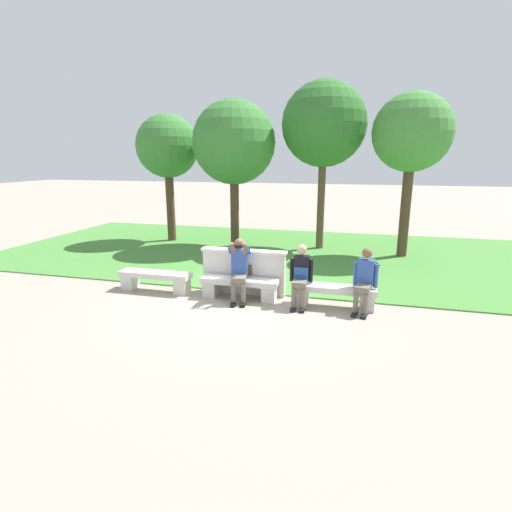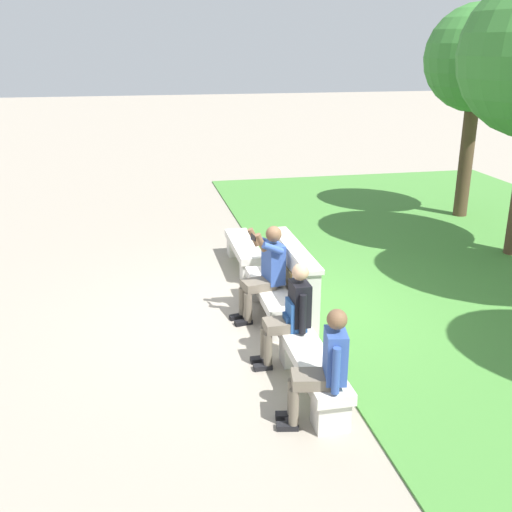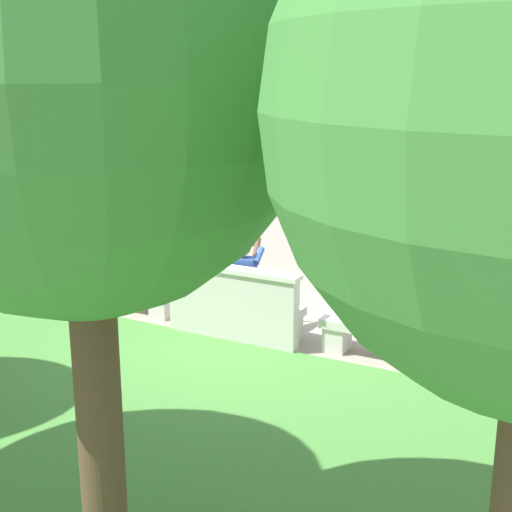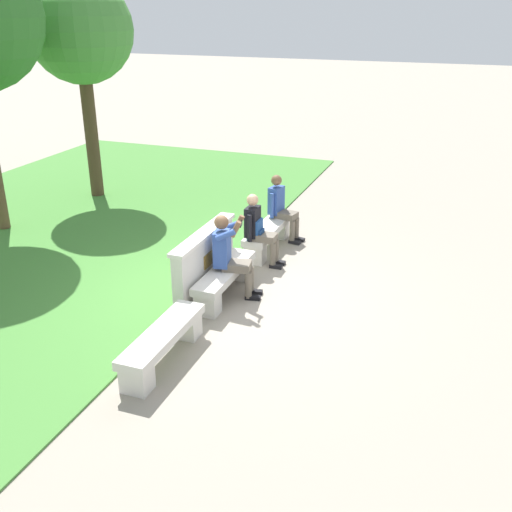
% 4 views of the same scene
% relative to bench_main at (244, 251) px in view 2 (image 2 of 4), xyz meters
% --- Properties ---
extents(ground_plane, '(80.00, 80.00, 0.00)m').
position_rel_bench_main_xyz_m(ground_plane, '(2.01, 0.00, -0.29)').
color(ground_plane, gray).
extents(bench_main, '(1.68, 0.40, 0.45)m').
position_rel_bench_main_xyz_m(bench_main, '(0.00, 0.00, 0.00)').
color(bench_main, beige).
rests_on(bench_main, ground).
extents(bench_near, '(1.68, 0.40, 0.45)m').
position_rel_bench_main_xyz_m(bench_near, '(2.01, 0.00, 0.00)').
color(bench_near, beige).
rests_on(bench_near, ground).
extents(bench_mid, '(1.68, 0.40, 0.45)m').
position_rel_bench_main_xyz_m(bench_mid, '(4.01, 0.00, 0.00)').
color(bench_mid, beige).
rests_on(bench_mid, ground).
extents(backrest_wall_with_plaque, '(1.92, 0.24, 1.01)m').
position_rel_bench_main_xyz_m(backrest_wall_with_plaque, '(2.01, 0.34, 0.22)').
color(backrest_wall_with_plaque, beige).
rests_on(backrest_wall_with_plaque, ground).
extents(person_photographer, '(0.52, 0.77, 1.32)m').
position_rel_bench_main_xyz_m(person_photographer, '(2.03, -0.08, 0.44)').
color(person_photographer, black).
rests_on(person_photographer, ground).
extents(person_distant, '(0.48, 0.67, 1.26)m').
position_rel_bench_main_xyz_m(person_distant, '(3.34, -0.07, 0.38)').
color(person_distant, black).
rests_on(person_distant, ground).
extents(person_companion, '(0.47, 0.71, 1.26)m').
position_rel_bench_main_xyz_m(person_companion, '(4.60, -0.07, 0.38)').
color(person_companion, black).
rests_on(person_companion, ground).
extents(backpack, '(0.28, 0.24, 0.43)m').
position_rel_bench_main_xyz_m(backpack, '(3.34, -0.01, 0.33)').
color(backpack, '#234C8C').
rests_on(backpack, bench_mid).
extents(tree_left_background, '(2.18, 2.18, 4.46)m').
position_rel_bench_main_xyz_m(tree_left_background, '(-2.20, 5.32, 3.03)').
color(tree_left_background, '#4C3826').
rests_on(tree_left_background, ground).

